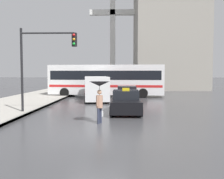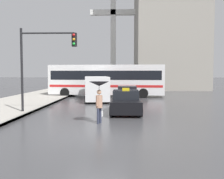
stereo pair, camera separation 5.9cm
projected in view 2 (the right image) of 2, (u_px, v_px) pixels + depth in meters
name	position (u px, v px, depth m)	size (l,w,h in m)	color
ground_plane	(96.00, 133.00, 10.75)	(300.00, 300.00, 0.00)	#424244
taxi	(126.00, 103.00, 16.34)	(1.91, 4.14, 1.56)	black
sedan_red	(127.00, 94.00, 22.75)	(1.91, 4.03, 1.38)	maroon
ambulance_van	(96.00, 87.00, 23.40)	(2.70, 5.49, 2.17)	white
city_bus	(107.00, 79.00, 27.75)	(12.15, 3.45, 3.34)	silver
pedestrian_with_umbrella	(99.00, 90.00, 12.83)	(1.00, 1.00, 2.07)	#2D3347
traffic_light	(44.00, 54.00, 15.67)	(3.42, 0.38, 5.16)	black
monument_cross	(113.00, 29.00, 45.74)	(7.98, 0.90, 18.13)	white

